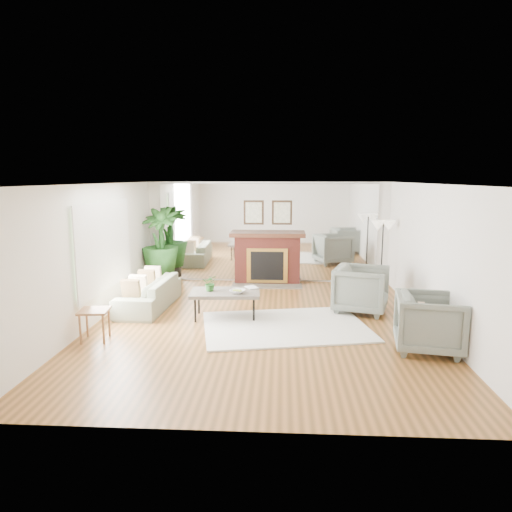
# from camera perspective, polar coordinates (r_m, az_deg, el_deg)

# --- Properties ---
(ground) EXTENTS (7.00, 7.00, 0.00)m
(ground) POSITION_cam_1_polar(r_m,az_deg,el_deg) (8.28, 0.65, -8.57)
(ground) COLOR brown
(ground) RESTS_ON ground
(wall_left) EXTENTS (0.02, 7.00, 2.50)m
(wall_left) POSITION_cam_1_polar(r_m,az_deg,el_deg) (8.64, -19.54, 0.18)
(wall_left) COLOR silver
(wall_left) RESTS_ON ground
(wall_right) EXTENTS (0.02, 7.00, 2.50)m
(wall_right) POSITION_cam_1_polar(r_m,az_deg,el_deg) (8.39, 21.53, -0.22)
(wall_right) COLOR silver
(wall_right) RESTS_ON ground
(wall_back) EXTENTS (6.00, 0.02, 2.50)m
(wall_back) POSITION_cam_1_polar(r_m,az_deg,el_deg) (11.43, 1.49, 2.98)
(wall_back) COLOR silver
(wall_back) RESTS_ON ground
(mirror_panel) EXTENTS (5.40, 0.04, 2.40)m
(mirror_panel) POSITION_cam_1_polar(r_m,az_deg,el_deg) (11.41, 1.49, 2.96)
(mirror_panel) COLOR silver
(mirror_panel) RESTS_ON wall_back
(window_panel) EXTENTS (0.04, 2.40, 1.50)m
(window_panel) POSITION_cam_1_polar(r_m,az_deg,el_deg) (8.98, -18.42, 1.24)
(window_panel) COLOR #B2E09E
(window_panel) RESTS_ON wall_left
(fireplace) EXTENTS (1.85, 0.83, 2.05)m
(fireplace) POSITION_cam_1_polar(r_m,az_deg,el_deg) (11.29, 1.44, -0.14)
(fireplace) COLOR maroon
(fireplace) RESTS_ON ground
(area_rug) EXTENTS (3.17, 2.54, 0.03)m
(area_rug) POSITION_cam_1_polar(r_m,az_deg,el_deg) (8.16, 3.67, -8.76)
(area_rug) COLOR silver
(area_rug) RESTS_ON ground
(coffee_table) EXTENTS (1.32, 0.82, 0.51)m
(coffee_table) POSITION_cam_1_polar(r_m,az_deg,el_deg) (8.56, -3.86, -4.70)
(coffee_table) COLOR #5A5147
(coffee_table) RESTS_ON ground
(sofa) EXTENTS (0.88, 2.06, 0.59)m
(sofa) POSITION_cam_1_polar(r_m,az_deg,el_deg) (9.49, -13.22, -4.57)
(sofa) COLOR gray
(sofa) RESTS_ON ground
(armchair_back) EXTENTS (1.25, 1.23, 0.91)m
(armchair_back) POSITION_cam_1_polar(r_m,az_deg,el_deg) (9.16, 13.02, -4.06)
(armchair_back) COLOR gray
(armchair_back) RESTS_ON ground
(armchair_front) EXTENTS (1.12, 1.09, 0.88)m
(armchair_front) POSITION_cam_1_polar(r_m,az_deg,el_deg) (7.44, 20.86, -7.80)
(armchair_front) COLOR gray
(armchair_front) RESTS_ON ground
(side_table) EXTENTS (0.50, 0.50, 0.51)m
(side_table) POSITION_cam_1_polar(r_m,az_deg,el_deg) (7.84, -19.56, -6.92)
(side_table) COLOR brown
(side_table) RESTS_ON ground
(potted_ficus) EXTENTS (1.01, 1.01, 1.89)m
(potted_ficus) POSITION_cam_1_polar(r_m,az_deg,el_deg) (11.33, -11.86, 1.49)
(potted_ficus) COLOR black
(potted_ficus) RESTS_ON ground
(floor_lamp) EXTENTS (0.54, 0.30, 1.65)m
(floor_lamp) POSITION_cam_1_polar(r_m,az_deg,el_deg) (10.69, 15.60, 2.99)
(floor_lamp) COLOR black
(floor_lamp) RESTS_ON ground
(tabletop_plant) EXTENTS (0.28, 0.24, 0.31)m
(tabletop_plant) POSITION_cam_1_polar(r_m,az_deg,el_deg) (8.56, -5.71, -3.38)
(tabletop_plant) COLOR #2A6525
(tabletop_plant) RESTS_ON coffee_table
(fruit_bowl) EXTENTS (0.35, 0.35, 0.07)m
(fruit_bowl) POSITION_cam_1_polar(r_m,az_deg,el_deg) (8.39, -2.34, -4.44)
(fruit_bowl) COLOR brown
(fruit_bowl) RESTS_ON coffee_table
(book) EXTENTS (0.29, 0.32, 0.02)m
(book) POSITION_cam_1_polar(r_m,az_deg,el_deg) (8.75, -1.14, -4.01)
(book) COLOR brown
(book) RESTS_ON coffee_table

